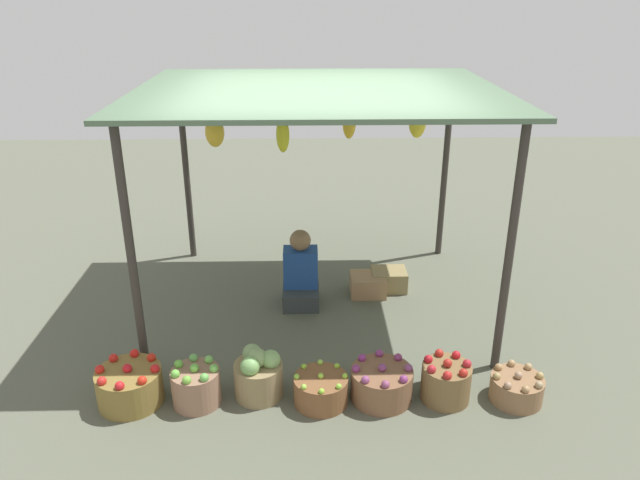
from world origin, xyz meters
TOP-DOWN VIEW (x-y plane):
  - ground_plane at (0.00, 0.00)m, footprint 14.00×14.00m
  - market_stall_structure at (0.00, 0.00)m, footprint 3.24×2.65m
  - vendor_person at (-0.18, -0.00)m, footprint 0.36×0.44m
  - basket_red_tomatoes at (-1.49, -1.56)m, footprint 0.50×0.50m
  - basket_green_apples at (-0.98, -1.58)m, footprint 0.38×0.38m
  - basket_cabbages at (-0.50, -1.50)m, footprint 0.38×0.38m
  - basket_limes at (-0.02, -1.60)m, footprint 0.42×0.42m
  - basket_purple_onions at (0.46, -1.56)m, footprint 0.48×0.48m
  - basket_red_apples at (0.95, -1.58)m, footprint 0.38×0.38m
  - basket_potatoes at (1.50, -1.61)m, footprint 0.41×0.41m
  - wooden_crate_near_vendor at (0.75, 0.27)m, footprint 0.36×0.30m
  - wooden_crate_stacked_rear at (0.52, 0.16)m, footprint 0.36×0.33m

SIDE VIEW (x-z plane):
  - ground_plane at x=0.00m, z-range 0.00..0.00m
  - wooden_crate_stacked_rear at x=0.52m, z-range 0.00..0.21m
  - basket_potatoes at x=1.50m, z-range -0.02..0.23m
  - wooden_crate_near_vendor at x=0.75m, z-range 0.00..0.22m
  - basket_limes at x=-0.02m, z-range -0.02..0.25m
  - basket_purple_onions at x=0.46m, z-range -0.02..0.29m
  - basket_red_tomatoes at x=-1.49m, z-range -0.02..0.32m
  - basket_green_apples at x=-0.98m, z-range -0.02..0.33m
  - basket_red_apples at x=0.95m, z-range -0.02..0.34m
  - basket_cabbages at x=-0.50m, z-range -0.02..0.40m
  - vendor_person at x=-0.18m, z-range -0.09..0.69m
  - market_stall_structure at x=0.00m, z-range 0.92..3.07m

